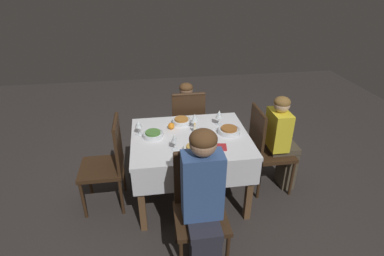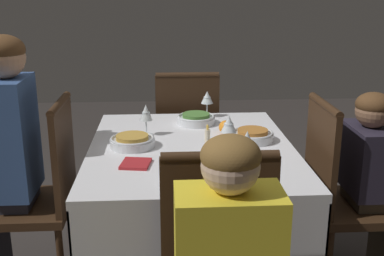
# 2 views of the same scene
# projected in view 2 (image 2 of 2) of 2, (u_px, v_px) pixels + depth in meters

# --- Properties ---
(dining_table) EXTENTS (1.15, 0.94, 0.75)m
(dining_table) POSITION_uv_depth(u_px,v_px,m) (191.00, 167.00, 2.26)
(dining_table) COLOR silver
(dining_table) RESTS_ON ground_plane
(chair_north) EXTENTS (0.42, 0.42, 0.97)m
(chair_north) POSITION_uv_depth(u_px,v_px,m) (41.00, 190.00, 2.28)
(chair_north) COLOR #382314
(chair_north) RESTS_ON ground_plane
(chair_south) EXTENTS (0.42, 0.42, 0.97)m
(chair_south) POSITION_uv_depth(u_px,v_px,m) (342.00, 191.00, 2.27)
(chair_south) COLOR #382314
(chair_south) RESTS_ON ground_plane
(chair_east) EXTENTS (0.42, 0.42, 0.97)m
(chair_east) POSITION_uv_depth(u_px,v_px,m) (187.00, 137.00, 3.07)
(chair_east) COLOR #382314
(chair_east) RESTS_ON ground_plane
(person_adult_denim) EXTENTS (0.30, 0.34, 1.26)m
(person_adult_denim) POSITION_uv_depth(u_px,v_px,m) (4.00, 155.00, 2.21)
(person_adult_denim) COLOR #282833
(person_adult_denim) RESTS_ON ground_plane
(person_child_dark) EXTENTS (0.30, 0.33, 1.00)m
(person_child_dark) POSITION_uv_depth(u_px,v_px,m) (379.00, 185.00, 2.27)
(person_child_dark) COLOR #4C4233
(person_child_dark) RESTS_ON ground_plane
(bowl_north) EXTENTS (0.21, 0.21, 0.06)m
(bowl_north) POSITION_uv_depth(u_px,v_px,m) (132.00, 141.00, 2.21)
(bowl_north) COLOR silver
(bowl_north) RESTS_ON dining_table
(wine_glass_north) EXTENTS (0.07, 0.07, 0.16)m
(wine_glass_north) POSITION_uv_depth(u_px,v_px,m) (146.00, 114.00, 2.35)
(wine_glass_north) COLOR white
(wine_glass_north) RESTS_ON dining_table
(bowl_west) EXTENTS (0.22, 0.22, 0.06)m
(bowl_west) POSITION_uv_depth(u_px,v_px,m) (202.00, 171.00, 1.85)
(bowl_west) COLOR silver
(bowl_west) RESTS_ON dining_table
(wine_glass_west) EXTENTS (0.08, 0.08, 0.17)m
(wine_glass_west) POSITION_uv_depth(u_px,v_px,m) (247.00, 143.00, 1.89)
(wine_glass_west) COLOR white
(wine_glass_west) RESTS_ON dining_table
(bowl_south) EXTENTS (0.20, 0.20, 0.06)m
(bowl_south) POSITION_uv_depth(u_px,v_px,m) (253.00, 135.00, 2.29)
(bowl_south) COLOR silver
(bowl_south) RESTS_ON dining_table
(wine_glass_south) EXTENTS (0.07, 0.07, 0.16)m
(wine_glass_south) POSITION_uv_depth(u_px,v_px,m) (229.00, 125.00, 2.14)
(wine_glass_south) COLOR white
(wine_glass_south) RESTS_ON dining_table
(bowl_east) EXTENTS (0.20, 0.20, 0.06)m
(bowl_east) POSITION_uv_depth(u_px,v_px,m) (196.00, 119.00, 2.57)
(bowl_east) COLOR silver
(bowl_east) RESTS_ON dining_table
(wine_glass_east) EXTENTS (0.07, 0.07, 0.15)m
(wine_glass_east) POSITION_uv_depth(u_px,v_px,m) (207.00, 99.00, 2.68)
(wine_glass_east) COLOR white
(wine_glass_east) RESTS_ON dining_table
(candle_centerpiece) EXTENTS (0.04, 0.04, 0.12)m
(candle_centerpiece) POSITION_uv_depth(u_px,v_px,m) (207.00, 140.00, 2.17)
(candle_centerpiece) COLOR beige
(candle_centerpiece) RESTS_ON dining_table
(orange_fruit) EXTENTS (0.07, 0.07, 0.07)m
(orange_fruit) POSITION_uv_depth(u_px,v_px,m) (226.00, 127.00, 2.39)
(orange_fruit) COLOR orange
(orange_fruit) RESTS_ON dining_table
(napkin_red_folded) EXTENTS (0.14, 0.13, 0.01)m
(napkin_red_folded) POSITION_uv_depth(u_px,v_px,m) (136.00, 164.00, 1.99)
(napkin_red_folded) COLOR #AD2328
(napkin_red_folded) RESTS_ON dining_table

